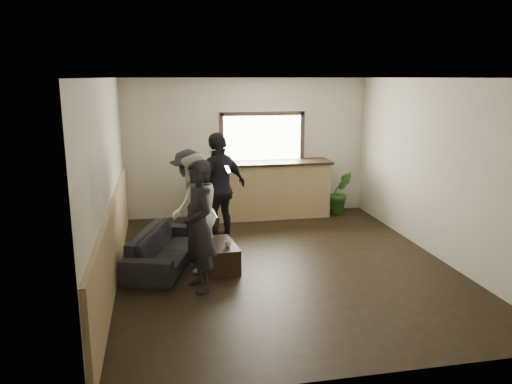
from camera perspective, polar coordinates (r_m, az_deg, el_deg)
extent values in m
cube|color=black|center=(7.76, 3.03, -8.27)|extent=(5.00, 6.00, 0.01)
cube|color=silver|center=(7.23, 3.31, 12.90)|extent=(5.00, 6.00, 0.01)
cube|color=beige|center=(10.26, -1.00, 5.10)|extent=(5.00, 0.01, 2.80)
cube|color=beige|center=(4.61, 12.46, -5.15)|extent=(5.00, 0.01, 2.80)
cube|color=beige|center=(7.17, -16.57, 1.11)|extent=(0.01, 6.00, 2.80)
cube|color=beige|center=(8.34, 20.07, 2.47)|extent=(0.01, 6.00, 2.80)
cube|color=tan|center=(7.39, -15.92, -5.34)|extent=(0.06, 5.90, 1.10)
cube|color=#9F8656|center=(10.16, 1.01, 0.15)|extent=(2.60, 0.60, 1.10)
cube|color=black|center=(10.05, 1.02, 3.35)|extent=(2.70, 0.68, 0.05)
cube|color=white|center=(10.25, 0.70, 6.22)|extent=(1.60, 0.06, 0.90)
cube|color=#3F3326|center=(10.17, 0.74, 8.94)|extent=(1.72, 0.08, 0.08)
cube|color=#3F3326|center=(10.08, -3.97, 6.08)|extent=(0.08, 0.08, 1.06)
cube|color=#3F3326|center=(10.43, 5.28, 6.28)|extent=(0.08, 0.08, 1.06)
imported|color=black|center=(7.77, -10.38, -6.30)|extent=(1.28, 2.00, 0.54)
cube|color=black|center=(7.60, -4.23, -7.24)|extent=(0.55, 0.89, 0.38)
imported|color=silver|center=(7.67, -5.40, -5.19)|extent=(0.17, 0.17, 0.10)
imported|color=silver|center=(7.39, -3.22, -5.90)|extent=(0.13, 0.13, 0.09)
imported|color=#2D6623|center=(10.61, 9.59, -0.05)|extent=(0.50, 0.41, 0.90)
imported|color=black|center=(6.66, -6.56, -3.91)|extent=(0.59, 0.74, 1.77)
cube|color=black|center=(6.70, -4.83, -2.51)|extent=(0.11, 0.09, 0.12)
cube|color=white|center=(6.70, -4.83, -2.49)|extent=(0.09, 0.08, 0.11)
imported|color=beige|center=(7.38, -7.04, -2.36)|extent=(0.68, 0.86, 1.74)
cube|color=black|center=(7.37, -5.35, -1.65)|extent=(0.09, 0.07, 0.12)
cube|color=white|center=(7.36, -5.34, -1.64)|extent=(0.08, 0.07, 0.11)
imported|color=black|center=(8.45, -7.60, -0.71)|extent=(0.62, 1.07, 1.65)
cube|color=black|center=(8.41, -6.15, 0.95)|extent=(0.09, 0.07, 0.12)
cube|color=white|center=(8.40, -6.15, 0.97)|extent=(0.08, 0.06, 0.11)
imported|color=black|center=(8.53, -4.21, 0.43)|extent=(1.19, 1.01, 1.91)
cube|color=black|center=(8.30, -3.26, 2.60)|extent=(0.11, 0.12, 0.12)
cube|color=white|center=(8.29, -3.26, 2.62)|extent=(0.10, 0.10, 0.11)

